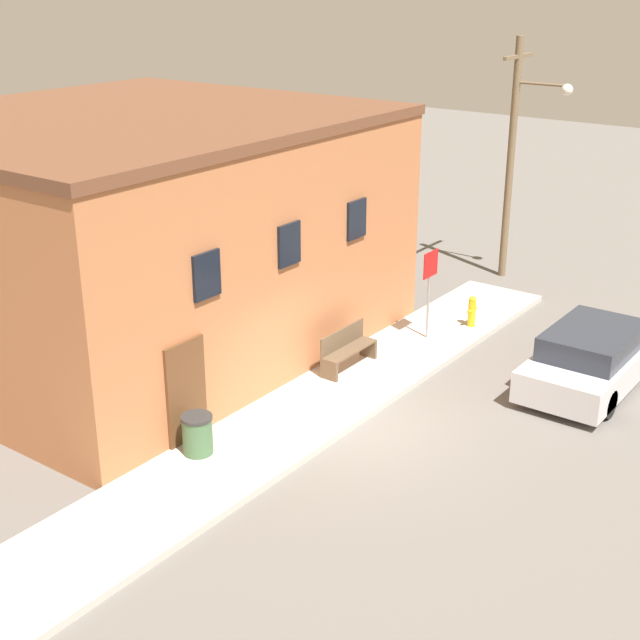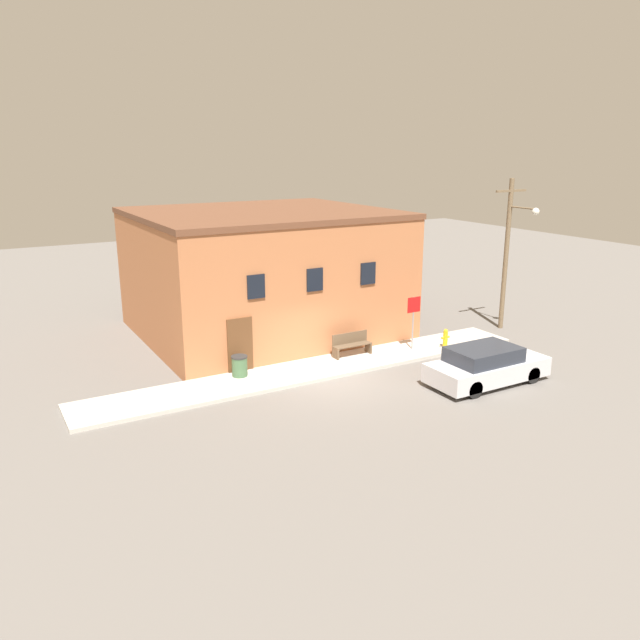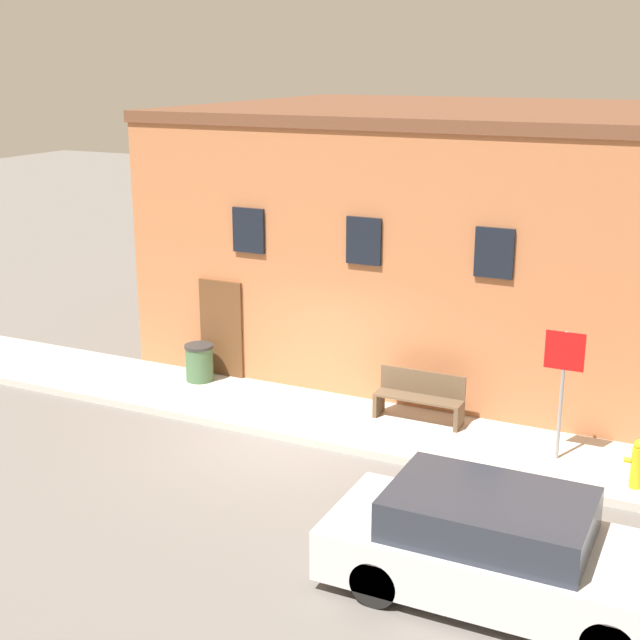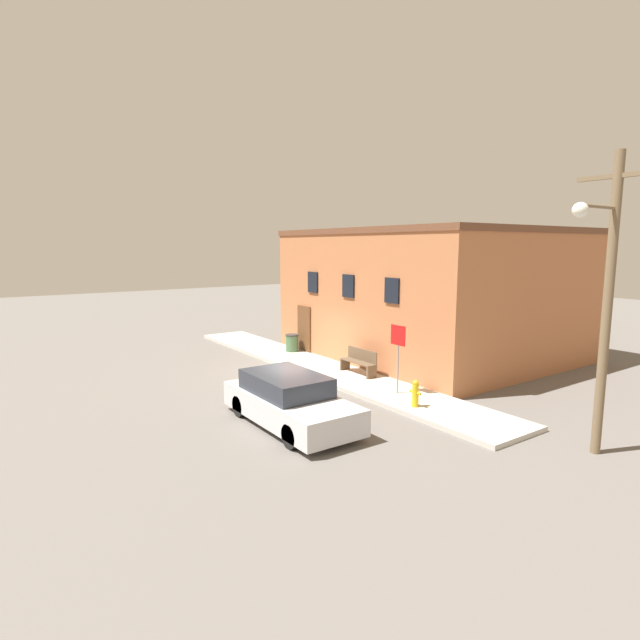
{
  "view_description": "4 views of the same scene",
  "coord_description": "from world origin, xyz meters",
  "views": [
    {
      "loc": [
        -13.39,
        -8.88,
        8.64
      ],
      "look_at": [
        0.17,
        1.12,
        2.0
      ],
      "focal_mm": 50.0,
      "sensor_mm": 36.0,
      "label": 1
    },
    {
      "loc": [
        -11.12,
        -18.48,
        8.27
      ],
      "look_at": [
        0.17,
        1.12,
        2.0
      ],
      "focal_mm": 35.0,
      "sensor_mm": 36.0,
      "label": 2
    },
    {
      "loc": [
        6.94,
        -12.99,
        6.59
      ],
      "look_at": [
        0.17,
        1.12,
        2.0
      ],
      "focal_mm": 50.0,
      "sensor_mm": 36.0,
      "label": 3
    },
    {
      "loc": [
        16.02,
        -9.92,
        4.87
      ],
      "look_at": [
        0.17,
        1.12,
        2.0
      ],
      "focal_mm": 28.0,
      "sensor_mm": 36.0,
      "label": 4
    }
  ],
  "objects": [
    {
      "name": "ground_plane",
      "position": [
        0.0,
        0.0,
        0.0
      ],
      "size": [
        80.0,
        80.0,
        0.0
      ],
      "primitive_type": "plane",
      "color": "#66605B"
    },
    {
      "name": "sidewalk",
      "position": [
        0.0,
        1.12,
        0.07
      ],
      "size": [
        18.22,
        2.24,
        0.14
      ],
      "color": "#BCB7AD",
      "rests_on": "ground"
    },
    {
      "name": "brick_building",
      "position": [
        0.56,
        7.07,
        2.79
      ],
      "size": [
        10.8,
        9.78,
        5.58
      ],
      "color": "#B26B42",
      "rests_on": "ground"
    },
    {
      "name": "fire_hydrant",
      "position": [
        5.93,
        0.56,
        0.55
      ],
      "size": [
        0.41,
        0.2,
        0.81
      ],
      "color": "gold",
      "rests_on": "sidewalk"
    },
    {
      "name": "stop_sign",
      "position": [
        4.6,
        1.09,
        1.69
      ],
      "size": [
        0.64,
        0.06,
        2.23
      ],
      "color": "gray",
      "rests_on": "sidewalk"
    },
    {
      "name": "bench",
      "position": [
        1.95,
        1.67,
        0.6
      ],
      "size": [
        1.65,
        0.44,
        0.92
      ],
      "color": "brown",
      "rests_on": "sidewalk"
    },
    {
      "name": "trash_bin",
      "position": [
        -2.9,
        1.71,
        0.53
      ],
      "size": [
        0.6,
        0.6,
        0.77
      ],
      "color": "#426642",
      "rests_on": "sidewalk"
    },
    {
      "name": "parked_car",
      "position": [
        4.69,
        -3.06,
        0.67
      ],
      "size": [
        4.55,
        1.89,
        1.39
      ],
      "color": "black",
      "rests_on": "ground"
    }
  ]
}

